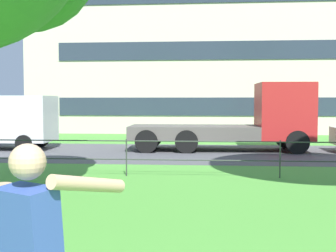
% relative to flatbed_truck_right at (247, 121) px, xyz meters
% --- Properties ---
extents(street_strip, '(80.00, 6.65, 0.01)m').
position_rel_flatbed_truck_right_xyz_m(street_strip, '(-1.77, -1.05, -1.21)').
color(street_strip, '#4C4C51').
rests_on(street_strip, ground).
extents(park_fence, '(36.66, 0.04, 1.00)m').
position_rel_flatbed_truck_right_xyz_m(park_fence, '(-1.77, -6.54, -0.55)').
color(park_fence, '#333833').
rests_on(park_fence, ground).
extents(flatbed_truck_right, '(7.35, 2.55, 2.75)m').
position_rel_flatbed_truck_right_xyz_m(flatbed_truck_right, '(0.00, 0.00, 0.00)').
color(flatbed_truck_right, '#B22323').
rests_on(flatbed_truck_right, ground).
extents(apartment_building_background, '(28.70, 11.98, 17.26)m').
position_rel_flatbed_truck_right_xyz_m(apartment_building_background, '(1.23, 14.65, 7.42)').
color(apartment_building_background, beige).
rests_on(apartment_building_background, ground).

